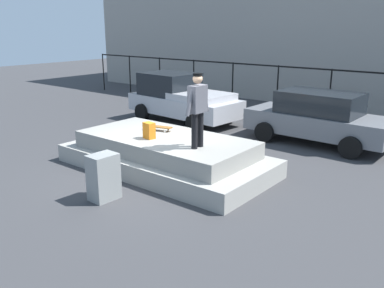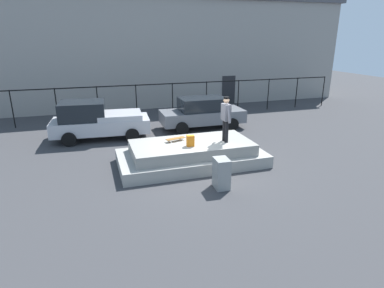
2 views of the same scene
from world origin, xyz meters
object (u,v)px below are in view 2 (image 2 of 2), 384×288
Objects in this scene: skateboarder at (226,116)px; backpack at (190,141)px; car_silver_pickup_near at (97,120)px; skateboard at (176,139)px; utility_box at (221,173)px; car_grey_sedan_mid at (202,113)px.

skateboarder reaches higher than backpack.
backpack is at bearing -174.91° from skateboarder.
backpack is 5.80m from car_silver_pickup_near.
utility_box is (0.82, -2.59, -0.47)m from skateboard.
car_silver_pickup_near is (-3.09, 4.90, -0.17)m from backpack.
car_grey_sedan_mid is (0.85, 5.02, -1.02)m from skateboarder.
backpack is 0.41× the size of utility_box.
utility_box is at bearing -115.87° from skateboarder.
car_grey_sedan_mid is (2.64, 4.43, -0.13)m from skateboard.
car_grey_sedan_mid is 4.42× the size of utility_box.
skateboarder is at bearing 66.81° from utility_box.
car_grey_sedan_mid is at bearing 2.64° from car_silver_pickup_near.
skateboard is at bearing 161.59° from skateboarder.
skateboard is at bearing -56.83° from car_silver_pickup_near.
skateboard is 0.18× the size of car_grey_sedan_mid.
car_grey_sedan_mid is (2.28, 5.15, -0.24)m from backpack.
skateboard is at bearing -120.81° from car_grey_sedan_mid.
utility_box is at bearing -104.52° from car_grey_sedan_mid.
backpack is 2.01m from utility_box.
skateboard is 0.17× the size of car_silver_pickup_near.
car_silver_pickup_near reaches higher than utility_box.
backpack is (-1.42, -0.13, -0.78)m from skateboarder.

